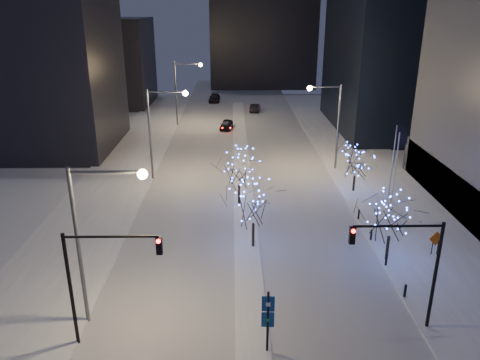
{
  "coord_description": "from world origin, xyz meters",
  "views": [
    {
      "loc": [
        -1.08,
        -21.99,
        18.16
      ],
      "look_at": [
        -0.51,
        13.18,
        5.0
      ],
      "focal_mm": 35.0,
      "sensor_mm": 36.0,
      "label": 1
    }
  ],
  "objects_px": {
    "street_lamp_w_mid": "(159,122)",
    "car_far": "(214,98)",
    "holiday_tree_median_near": "(253,205)",
    "holiday_tree_plaza_far": "(356,163)",
    "street_lamp_east": "(331,116)",
    "holiday_tree_median_far": "(239,169)",
    "construction_sign": "(436,241)",
    "street_lamp_w_near": "(94,225)",
    "wayfinding_sign": "(268,316)",
    "street_lamp_w_far": "(182,85)",
    "car_mid": "(255,108)",
    "car_near": "(226,125)",
    "traffic_signal_west": "(97,271)",
    "traffic_signal_east": "(411,259)",
    "holiday_tree_plaza_near": "(391,219)"
  },
  "relations": [
    {
      "from": "street_lamp_w_mid",
      "to": "holiday_tree_median_far",
      "type": "distance_m",
      "value": 11.49
    },
    {
      "from": "traffic_signal_west",
      "to": "holiday_tree_plaza_far",
      "type": "height_order",
      "value": "traffic_signal_west"
    },
    {
      "from": "car_near",
      "to": "holiday_tree_plaza_far",
      "type": "bearing_deg",
      "value": -54.4
    },
    {
      "from": "street_lamp_w_near",
      "to": "street_lamp_east",
      "type": "height_order",
      "value": "same"
    },
    {
      "from": "holiday_tree_plaza_far",
      "to": "car_far",
      "type": "bearing_deg",
      "value": 108.3
    },
    {
      "from": "street_lamp_w_far",
      "to": "car_near",
      "type": "distance_m",
      "value": 9.37
    },
    {
      "from": "street_lamp_w_far",
      "to": "holiday_tree_median_far",
      "type": "distance_m",
      "value": 33.45
    },
    {
      "from": "traffic_signal_east",
      "to": "wayfinding_sign",
      "type": "relative_size",
      "value": 1.77
    },
    {
      "from": "holiday_tree_plaza_near",
      "to": "wayfinding_sign",
      "type": "relative_size",
      "value": 1.3
    },
    {
      "from": "street_lamp_east",
      "to": "construction_sign",
      "type": "height_order",
      "value": "street_lamp_east"
    },
    {
      "from": "holiday_tree_median_far",
      "to": "wayfinding_sign",
      "type": "distance_m",
      "value": 20.8
    },
    {
      "from": "traffic_signal_west",
      "to": "car_far",
      "type": "xyz_separation_m",
      "value": [
        3.76,
        71.54,
        -4.01
      ]
    },
    {
      "from": "construction_sign",
      "to": "traffic_signal_west",
      "type": "bearing_deg",
      "value": -168.14
    },
    {
      "from": "car_mid",
      "to": "car_far",
      "type": "xyz_separation_m",
      "value": [
        -7.71,
        9.26,
        0.05
      ]
    },
    {
      "from": "street_lamp_w_mid",
      "to": "car_far",
      "type": "relative_size",
      "value": 1.93
    },
    {
      "from": "street_lamp_east",
      "to": "car_far",
      "type": "bearing_deg",
      "value": 109.57
    },
    {
      "from": "street_lamp_east",
      "to": "car_near",
      "type": "xyz_separation_m",
      "value": [
        -12.12,
        19.36,
        -5.72
      ]
    },
    {
      "from": "holiday_tree_median_near",
      "to": "car_near",
      "type": "bearing_deg",
      "value": 93.79
    },
    {
      "from": "traffic_signal_west",
      "to": "construction_sign",
      "type": "xyz_separation_m",
      "value": [
        22.84,
        9.53,
        -3.43
      ]
    },
    {
      "from": "holiday_tree_median_near",
      "to": "wayfinding_sign",
      "type": "xyz_separation_m",
      "value": [
        0.27,
        -12.06,
        -1.3
      ]
    },
    {
      "from": "street_lamp_w_mid",
      "to": "holiday_tree_plaza_far",
      "type": "xyz_separation_m",
      "value": [
        20.35,
        -4.16,
        -3.29
      ]
    },
    {
      "from": "street_lamp_w_far",
      "to": "car_far",
      "type": "distance_m",
      "value": 20.8
    },
    {
      "from": "holiday_tree_plaza_far",
      "to": "holiday_tree_median_near",
      "type": "bearing_deg",
      "value": -132.9
    },
    {
      "from": "street_lamp_east",
      "to": "holiday_tree_median_far",
      "type": "height_order",
      "value": "street_lamp_east"
    },
    {
      "from": "traffic_signal_west",
      "to": "holiday_tree_plaza_far",
      "type": "xyz_separation_m",
      "value": [
        19.86,
        22.85,
        -1.55
      ]
    },
    {
      "from": "street_lamp_w_mid",
      "to": "car_mid",
      "type": "relative_size",
      "value": 2.35
    },
    {
      "from": "street_lamp_w_near",
      "to": "traffic_signal_west",
      "type": "height_order",
      "value": "street_lamp_w_near"
    },
    {
      "from": "holiday_tree_plaza_near",
      "to": "holiday_tree_plaza_far",
      "type": "relative_size",
      "value": 1.01
    },
    {
      "from": "holiday_tree_plaza_far",
      "to": "construction_sign",
      "type": "distance_m",
      "value": 13.78
    },
    {
      "from": "construction_sign",
      "to": "street_lamp_w_far",
      "type": "bearing_deg",
      "value": 108.0
    },
    {
      "from": "holiday_tree_median_near",
      "to": "holiday_tree_plaza_far",
      "type": "relative_size",
      "value": 1.07
    },
    {
      "from": "car_near",
      "to": "construction_sign",
      "type": "distance_m",
      "value": 43.1
    },
    {
      "from": "wayfinding_sign",
      "to": "holiday_tree_median_far",
      "type": "bearing_deg",
      "value": 97.08
    },
    {
      "from": "traffic_signal_east",
      "to": "construction_sign",
      "type": "bearing_deg",
      "value": 57.35
    },
    {
      "from": "street_lamp_w_near",
      "to": "holiday_tree_plaza_far",
      "type": "bearing_deg",
      "value": 45.68
    },
    {
      "from": "street_lamp_w_near",
      "to": "wayfinding_sign",
      "type": "xyz_separation_m",
      "value": [
        9.71,
        -2.96,
        -4.08
      ]
    },
    {
      "from": "car_mid",
      "to": "car_far",
      "type": "relative_size",
      "value": 0.82
    },
    {
      "from": "street_lamp_w_far",
      "to": "holiday_tree_plaza_far",
      "type": "distance_m",
      "value": 35.71
    },
    {
      "from": "street_lamp_east",
      "to": "traffic_signal_east",
      "type": "height_order",
      "value": "street_lamp_east"
    },
    {
      "from": "car_near",
      "to": "car_mid",
      "type": "bearing_deg",
      "value": 77.3
    },
    {
      "from": "street_lamp_w_mid",
      "to": "street_lamp_east",
      "type": "relative_size",
      "value": 1.0
    },
    {
      "from": "street_lamp_w_far",
      "to": "holiday_tree_median_far",
      "type": "xyz_separation_m",
      "value": [
        8.44,
        -32.23,
        -2.9
      ]
    },
    {
      "from": "traffic_signal_west",
      "to": "traffic_signal_east",
      "type": "height_order",
      "value": "same"
    },
    {
      "from": "street_lamp_w_near",
      "to": "car_mid",
      "type": "distance_m",
      "value": 61.72
    },
    {
      "from": "car_mid",
      "to": "holiday_tree_plaza_far",
      "type": "height_order",
      "value": "holiday_tree_plaza_far"
    },
    {
      "from": "street_lamp_w_near",
      "to": "wayfinding_sign",
      "type": "height_order",
      "value": "street_lamp_w_near"
    },
    {
      "from": "street_lamp_w_far",
      "to": "wayfinding_sign",
      "type": "xyz_separation_m",
      "value": [
        9.71,
        -52.96,
        -4.08
      ]
    },
    {
      "from": "holiday_tree_median_near",
      "to": "street_lamp_w_far",
      "type": "bearing_deg",
      "value": 102.99
    },
    {
      "from": "traffic_signal_west",
      "to": "car_near",
      "type": "distance_m",
      "value": 49.94
    },
    {
      "from": "car_mid",
      "to": "holiday_tree_median_far",
      "type": "bearing_deg",
      "value": 95.26
    }
  ]
}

